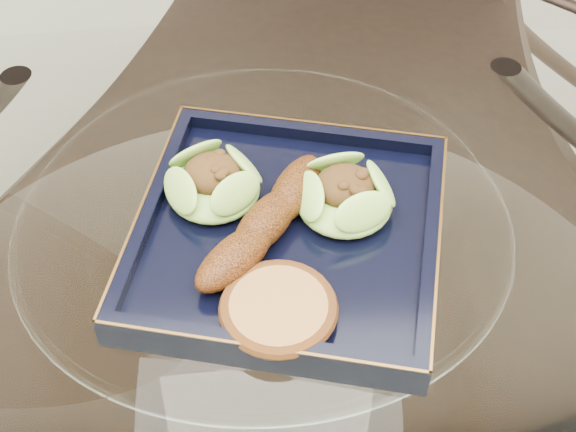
{
  "coord_description": "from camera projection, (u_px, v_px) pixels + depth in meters",
  "views": [
    {
      "loc": [
        0.01,
        -0.46,
        1.33
      ],
      "look_at": [
        0.02,
        0.01,
        0.8
      ],
      "focal_mm": 50.0,
      "sensor_mm": 36.0,
      "label": 1
    }
  ],
  "objects": [
    {
      "name": "lettuce_wrap_left",
      "position": [
        213.0,
        185.0,
        0.74
      ],
      "size": [
        0.1,
        0.1,
        0.03
      ],
      "primitive_type": "ellipsoid",
      "rotation": [
        0.0,
        0.0,
        0.18
      ],
      "color": "#65AA31",
      "rests_on": "navy_plate"
    },
    {
      "name": "crumb_patty",
      "position": [
        279.0,
        310.0,
        0.65
      ],
      "size": [
        0.09,
        0.09,
        0.02
      ],
      "primitive_type": "cylinder",
      "rotation": [
        0.0,
        0.0,
        0.01
      ],
      "color": "#B37C3B",
      "rests_on": "navy_plate"
    },
    {
      "name": "dining_chair",
      "position": [
        318.0,
        129.0,
        1.23
      ],
      "size": [
        0.48,
        0.48,
        0.91
      ],
      "rotation": [
        0.0,
        0.0,
        -0.25
      ],
      "color": "black",
      "rests_on": "ground"
    },
    {
      "name": "lettuce_wrap_right",
      "position": [
        345.0,
        198.0,
        0.73
      ],
      "size": [
        0.1,
        0.1,
        0.03
      ],
      "primitive_type": "ellipsoid",
      "rotation": [
        0.0,
        0.0,
        -0.14
      ],
      "color": "#65AE32",
      "rests_on": "navy_plate"
    },
    {
      "name": "navy_plate",
      "position": [
        288.0,
        238.0,
        0.73
      ],
      "size": [
        0.32,
        0.32,
        0.02
      ],
      "primitive_type": "cube",
      "rotation": [
        0.0,
        0.0,
        -0.2
      ],
      "color": "black",
      "rests_on": "dining_table"
    },
    {
      "name": "roasted_plantain",
      "position": [
        266.0,
        222.0,
        0.71
      ],
      "size": [
        0.13,
        0.17,
        0.03
      ],
      "primitive_type": "ellipsoid",
      "rotation": [
        0.0,
        0.0,
        0.98
      ],
      "color": "#602B0A",
      "rests_on": "navy_plate"
    },
    {
      "name": "dining_table",
      "position": [
        268.0,
        356.0,
        0.85
      ],
      "size": [
        1.13,
        1.13,
        0.77
      ],
      "color": "white",
      "rests_on": "ground"
    }
  ]
}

